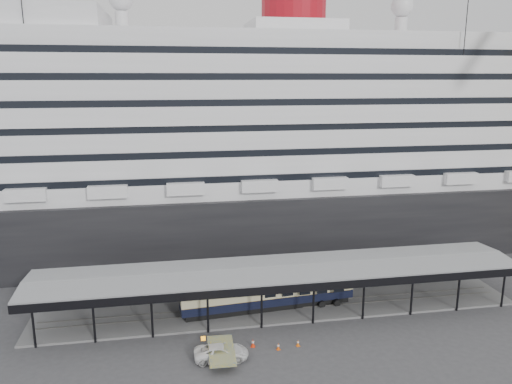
% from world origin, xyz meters
% --- Properties ---
extents(ground, '(200.00, 200.00, 0.00)m').
position_xyz_m(ground, '(0.00, 0.00, 0.00)').
color(ground, '#39393B').
rests_on(ground, ground).
extents(cruise_ship, '(130.00, 30.00, 43.90)m').
position_xyz_m(cruise_ship, '(0.05, 32.00, 18.35)').
color(cruise_ship, black).
rests_on(cruise_ship, ground).
extents(platform_canopy, '(56.00, 9.18, 5.30)m').
position_xyz_m(platform_canopy, '(0.00, 5.00, 2.36)').
color(platform_canopy, slate).
rests_on(platform_canopy, ground).
extents(port_truck, '(5.30, 2.60, 1.45)m').
position_xyz_m(port_truck, '(-7.85, -4.50, 0.73)').
color(port_truck, white).
rests_on(port_truck, ground).
extents(pullman_carriage, '(20.49, 4.42, 19.97)m').
position_xyz_m(pullman_carriage, '(-1.36, 5.00, 2.44)').
color(pullman_carriage, black).
rests_on(pullman_carriage, ground).
extents(traffic_cone_left, '(0.46, 0.46, 0.71)m').
position_xyz_m(traffic_cone_left, '(-2.08, -3.77, 0.35)').
color(traffic_cone_left, '#F1560D').
rests_on(traffic_cone_left, ground).
extents(traffic_cone_mid, '(0.54, 0.54, 0.85)m').
position_xyz_m(traffic_cone_mid, '(-4.48, -2.80, 0.42)').
color(traffic_cone_mid, red).
rests_on(traffic_cone_mid, ground).
extents(traffic_cone_right, '(0.41, 0.41, 0.70)m').
position_xyz_m(traffic_cone_right, '(0.02, -3.46, 0.35)').
color(traffic_cone_right, orange).
rests_on(traffic_cone_right, ground).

